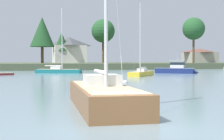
% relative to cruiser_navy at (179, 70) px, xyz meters
% --- Properties ---
extents(ground_plane, '(483.43, 483.43, 0.00)m').
position_rel_cruiser_navy_xyz_m(ground_plane, '(-23.94, -41.58, -0.55)').
color(ground_plane, gray).
extents(far_shore_bank, '(217.55, 50.16, 1.57)m').
position_rel_cruiser_navy_xyz_m(far_shore_bank, '(-23.94, 48.41, 0.24)').
color(far_shore_bank, '#4C563D').
rests_on(far_shore_bank, ground).
extents(cruiser_navy, '(7.45, 6.22, 4.52)m').
position_rel_cruiser_navy_xyz_m(cruiser_navy, '(0.00, 0.00, 0.00)').
color(cruiser_navy, navy).
rests_on(cruiser_navy, ground).
extents(dinghy_maroon, '(3.28, 2.13, 0.47)m').
position_rel_cruiser_navy_xyz_m(dinghy_maroon, '(-29.84, 1.79, -0.43)').
color(dinghy_maroon, maroon).
rests_on(dinghy_maroon, ground).
extents(sailboat_teal, '(8.52, 5.52, 12.33)m').
position_rel_cruiser_navy_xyz_m(sailboat_teal, '(-20.53, 7.18, -0.30)').
color(sailboat_teal, '#196B70').
rests_on(sailboat_teal, ground).
extents(sailboat_wood, '(3.33, 9.04, 12.25)m').
position_rel_cruiser_navy_xyz_m(sailboat_wood, '(-23.68, -37.14, -0.28)').
color(sailboat_wood, brown).
rests_on(sailboat_wood, ground).
extents(sailboat_yellow, '(5.90, 6.56, 11.23)m').
position_rel_cruiser_navy_xyz_m(sailboat_yellow, '(-9.92, -7.09, -0.31)').
color(sailboat_yellow, gold).
rests_on(sailboat_yellow, ground).
extents(mooring_buoy_white, '(0.50, 0.50, 0.55)m').
position_rel_cruiser_navy_xyz_m(mooring_buoy_white, '(-17.19, -21.15, -0.46)').
color(mooring_buoy_white, white).
rests_on(mooring_buoy_white, ground).
extents(shore_tree_center, '(7.35, 7.35, 13.73)m').
position_rel_cruiser_navy_xyz_m(shore_tree_center, '(-1.77, 46.77, 11.02)').
color(shore_tree_center, brown).
rests_on(shore_tree_center, far_shore_bank).
extents(shore_tree_far_left, '(6.76, 6.76, 12.85)m').
position_rel_cruiser_navy_xyz_m(shore_tree_far_left, '(-21.09, 40.07, 9.68)').
color(shore_tree_far_left, brown).
rests_on(shore_tree_far_left, far_shore_bank).
extents(shore_tree_left, '(4.70, 4.70, 9.37)m').
position_rel_cruiser_navy_xyz_m(shore_tree_left, '(-14.80, 46.98, 7.48)').
color(shore_tree_left, brown).
rests_on(shore_tree_left, far_shore_bank).
extents(shore_tree_left_mid, '(6.20, 6.20, 12.71)m').
position_rel_cruiser_navy_xyz_m(shore_tree_left_mid, '(19.53, 28.39, 10.57)').
color(shore_tree_left_mid, brown).
rests_on(shore_tree_left_mid, far_shore_bank).
extents(cottage_eastern, '(10.41, 9.70, 8.08)m').
position_rel_cruiser_navy_xyz_m(cottage_eastern, '(-12.15, 49.49, 5.21)').
color(cottage_eastern, silver).
rests_on(cottage_eastern, far_shore_bank).
extents(cottage_behind_trees, '(11.04, 9.28, 4.97)m').
position_rel_cruiser_navy_xyz_m(cottage_behind_trees, '(35.40, 51.24, 3.59)').
color(cottage_behind_trees, '#9E998E').
rests_on(cottage_behind_trees, far_shore_bank).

